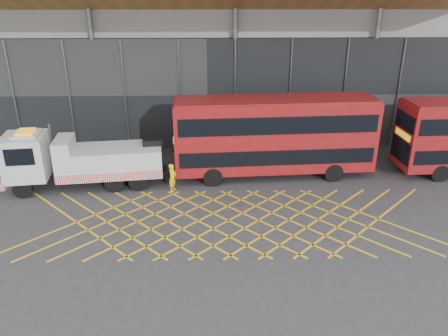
{
  "coord_description": "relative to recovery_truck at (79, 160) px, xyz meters",
  "views": [
    {
      "loc": [
        2.53,
        -20.15,
        11.68
      ],
      "look_at": [
        3.0,
        1.5,
        2.4
      ],
      "focal_mm": 35.0,
      "sensor_mm": 36.0,
      "label": 1
    }
  ],
  "objects": [
    {
      "name": "ground_plane",
      "position": [
        5.69,
        -4.43,
        -1.76
      ],
      "size": [
        120.0,
        120.0,
        0.0
      ],
      "primitive_type": "plane",
      "color": "#2D2D30"
    },
    {
      "name": "road_markings",
      "position": [
        8.89,
        -4.43,
        -1.75
      ],
      "size": [
        23.16,
        7.16,
        0.01
      ],
      "color": "yellow",
      "rests_on": "ground_plane"
    },
    {
      "name": "construction_building",
      "position": [
        7.61,
        13.97,
        7.22
      ],
      "size": [
        55.0,
        23.97,
        18.0
      ],
      "color": "gray",
      "rests_on": "ground_plane"
    },
    {
      "name": "recovery_truck",
      "position": [
        0.0,
        0.0,
        0.0
      ],
      "size": [
        10.97,
        3.67,
        3.8
      ],
      "rotation": [
        0.0,
        0.0,
        0.12
      ],
      "color": "black",
      "rests_on": "ground_plane"
    },
    {
      "name": "bus_towed",
      "position": [
        11.94,
        1.49,
        1.08
      ],
      "size": [
        12.74,
        3.76,
        5.12
      ],
      "rotation": [
        0.0,
        0.0,
        0.07
      ],
      "color": "maroon",
      "rests_on": "ground_plane"
    },
    {
      "name": "worker",
      "position": [
        5.65,
        -0.72,
        -0.89
      ],
      "size": [
        0.6,
        0.73,
        1.73
      ],
      "primitive_type": "imported",
      "rotation": [
        0.0,
        0.0,
        1.24
      ],
      "color": "yellow",
      "rests_on": "ground_plane"
    }
  ]
}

